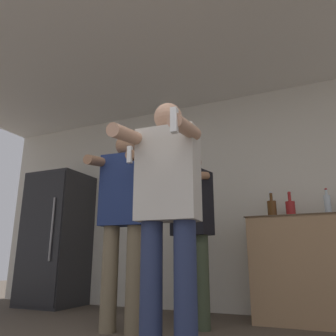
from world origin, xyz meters
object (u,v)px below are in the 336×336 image
(refrigerator, at_px, (57,238))
(bottle_brown_liquor, at_px, (291,209))
(person_spectator_back, at_px, (191,218))
(bottle_clear_vodka, at_px, (272,209))
(bottle_amber_bourbon, at_px, (328,205))
(person_woman_foreground, at_px, (167,203))
(person_man_side, at_px, (124,213))

(refrigerator, height_order, bottle_brown_liquor, refrigerator)
(refrigerator, xyz_separation_m, person_spectator_back, (2.11, -0.58, 0.10))
(bottle_clear_vodka, distance_m, bottle_amber_bourbon, 0.53)
(person_spectator_back, bearing_deg, bottle_clear_vodka, 46.52)
(bottle_clear_vodka, bearing_deg, person_woman_foreground, -104.67)
(bottle_brown_liquor, distance_m, person_woman_foreground, 1.84)
(refrigerator, relative_size, person_woman_foreground, 1.06)
(person_man_side, relative_size, person_spectator_back, 1.07)
(refrigerator, relative_size, bottle_amber_bourbon, 5.94)
(person_woman_foreground, relative_size, person_spectator_back, 1.01)
(bottle_amber_bourbon, distance_m, person_woman_foreground, 1.99)
(bottle_amber_bourbon, xyz_separation_m, person_man_side, (-1.68, -1.10, -0.12))
(bottle_clear_vodka, relative_size, bottle_amber_bourbon, 1.04)
(refrigerator, xyz_separation_m, person_woman_foreground, (2.31, -1.60, 0.07))
(person_man_side, bearing_deg, bottle_clear_vodka, 43.85)
(person_spectator_back, bearing_deg, person_man_side, -140.15)
(bottle_amber_bourbon, xyz_separation_m, person_spectator_back, (-1.19, -0.69, -0.14))
(bottle_clear_vodka, distance_m, person_woman_foreground, 1.78)
(bottle_amber_bourbon, bearing_deg, person_spectator_back, -149.81)
(bottle_brown_liquor, height_order, person_spectator_back, person_spectator_back)
(refrigerator, relative_size, person_spectator_back, 1.07)
(bottle_clear_vodka, relative_size, bottle_brown_liquor, 1.07)
(bottle_clear_vodka, relative_size, person_spectator_back, 0.19)
(person_woman_foreground, bearing_deg, person_spectator_back, 101.35)
(bottle_clear_vodka, bearing_deg, person_man_side, -136.15)
(person_woman_foreground, xyz_separation_m, person_spectator_back, (-0.21, 1.03, 0.03))
(bottle_brown_liquor, height_order, person_man_side, person_man_side)
(bottle_amber_bourbon, relative_size, person_spectator_back, 0.18)
(refrigerator, distance_m, person_spectator_back, 2.19)
(bottle_brown_liquor, bearing_deg, person_woman_foreground, -110.23)
(refrigerator, bearing_deg, bottle_brown_liquor, 2.23)
(bottle_amber_bourbon, bearing_deg, bottle_brown_liquor, -180.00)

